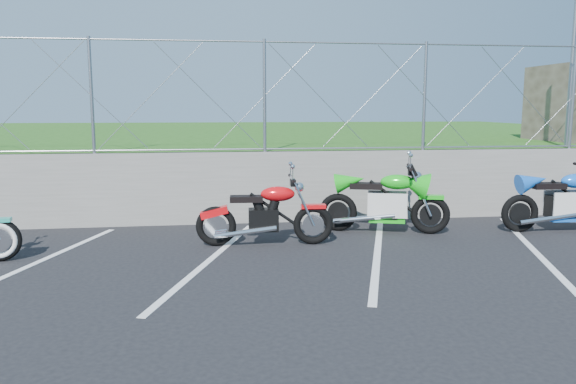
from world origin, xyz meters
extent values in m
plane|color=black|center=(0.00, 0.00, 0.00)|extent=(90.00, 90.00, 0.00)
cube|color=slate|center=(0.00, 3.50, 0.65)|extent=(30.00, 0.22, 1.30)
cube|color=#204C14|center=(0.00, 13.50, 0.65)|extent=(30.00, 20.00, 1.30)
cylinder|color=gray|center=(0.00, 3.50, 3.25)|extent=(28.00, 0.03, 0.03)
cylinder|color=gray|center=(0.00, 3.50, 1.35)|extent=(28.00, 0.03, 0.03)
cylinder|color=gray|center=(7.20, 3.90, 2.80)|extent=(0.08, 0.08, 3.00)
cube|color=silver|center=(-2.40, 1.00, 0.00)|extent=(1.49, 4.31, 0.01)
cube|color=silver|center=(0.00, 1.00, 0.00)|extent=(1.49, 4.31, 0.01)
cube|color=silver|center=(2.40, 1.00, 0.00)|extent=(1.49, 4.31, 0.01)
cube|color=silver|center=(4.80, 1.00, 0.00)|extent=(1.49, 4.31, 0.01)
torus|color=black|center=(0.08, 1.76, 0.31)|extent=(0.62, 0.15, 0.62)
torus|color=black|center=(1.57, 1.67, 0.31)|extent=(0.62, 0.15, 0.62)
cube|color=black|center=(0.81, 1.72, 0.40)|extent=(0.47, 0.30, 0.34)
ellipsoid|color=red|center=(1.03, 1.71, 0.80)|extent=(0.54, 0.27, 0.23)
cube|color=black|center=(0.55, 1.74, 0.73)|extent=(0.51, 0.27, 0.09)
cube|color=red|center=(1.57, 1.67, 0.60)|extent=(0.39, 0.17, 0.06)
cylinder|color=silver|center=(1.24, 1.69, 1.04)|extent=(0.07, 0.72, 0.03)
torus|color=black|center=(2.16, 2.56, 0.32)|extent=(0.66, 0.30, 0.65)
torus|color=black|center=(3.64, 2.11, 0.32)|extent=(0.66, 0.30, 0.65)
cube|color=black|center=(2.88, 2.34, 0.43)|extent=(0.56, 0.43, 0.37)
ellipsoid|color=#18C31B|center=(3.11, 2.27, 0.87)|extent=(0.62, 0.42, 0.25)
cube|color=black|center=(2.61, 2.42, 0.79)|extent=(0.59, 0.40, 0.10)
cube|color=#18C31B|center=(3.64, 2.11, 0.63)|extent=(0.44, 0.27, 0.06)
cylinder|color=silver|center=(3.29, 2.22, 1.12)|extent=(0.25, 0.76, 0.03)
torus|color=black|center=(5.19, 2.04, 0.32)|extent=(0.65, 0.15, 0.65)
cube|color=black|center=(5.94, 2.01, 0.43)|extent=(0.51, 0.32, 0.37)
cube|color=black|center=(5.66, 2.02, 0.79)|extent=(0.55, 0.28, 0.10)
camera|label=1|loc=(0.05, -6.68, 2.11)|focal=35.00mm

